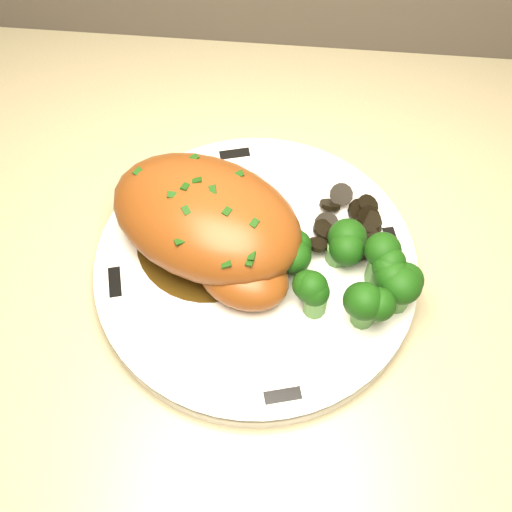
{
  "coord_description": "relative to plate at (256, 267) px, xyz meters",
  "views": [
    {
      "loc": [
        -0.66,
        1.39,
        1.42
      ],
      "look_at": [
        -0.69,
        1.68,
        0.95
      ],
      "focal_mm": 45.0,
      "sensor_mm": 36.0,
      "label": 1
    }
  ],
  "objects": [
    {
      "name": "plate",
      "position": [
        0.0,
        0.0,
        0.0
      ],
      "size": [
        0.29,
        0.29,
        0.02
      ],
      "primitive_type": "cylinder",
      "rotation": [
        0.0,
        0.0,
        -0.03
      ],
      "color": "white",
      "rests_on": "counter"
    },
    {
      "name": "rim_accent_0",
      "position": [
        0.12,
        0.03,
        0.01
      ],
      "size": [
        0.02,
        0.03,
        0.0
      ],
      "primitive_type": "cube",
      "rotation": [
        0.0,
        0.0,
        1.83
      ],
      "color": "black",
      "rests_on": "plate"
    },
    {
      "name": "rim_accent_1",
      "position": [
        -0.03,
        0.12,
        0.01
      ],
      "size": [
        0.03,
        0.02,
        0.0
      ],
      "primitive_type": "cube",
      "rotation": [
        0.0,
        0.0,
        3.4
      ],
      "color": "black",
      "rests_on": "plate"
    },
    {
      "name": "rim_accent_2",
      "position": [
        -0.12,
        -0.03,
        0.01
      ],
      "size": [
        0.02,
        0.03,
        0.0
      ],
      "primitive_type": "cube",
      "rotation": [
        0.0,
        0.0,
        4.97
      ],
      "color": "black",
      "rests_on": "plate"
    },
    {
      "name": "rim_accent_3",
      "position": [
        0.03,
        -0.12,
        0.01
      ],
      "size": [
        0.03,
        0.02,
        0.0
      ],
      "primitive_type": "cube",
      "rotation": [
        0.0,
        0.0,
        6.55
      ],
      "color": "black",
      "rests_on": "plate"
    },
    {
      "name": "gravy_pool",
      "position": [
        -0.04,
        0.02,
        0.01
      ],
      "size": [
        0.13,
        0.13,
        0.0
      ],
      "primitive_type": "cylinder",
      "color": "#3D2A0B",
      "rests_on": "plate"
    },
    {
      "name": "chicken_breast",
      "position": [
        -0.04,
        0.01,
        0.04
      ],
      "size": [
        0.21,
        0.18,
        0.07
      ],
      "rotation": [
        0.0,
        0.0,
        -0.39
      ],
      "color": "brown",
      "rests_on": "plate"
    },
    {
      "name": "mushroom_pile",
      "position": [
        0.06,
        0.04,
        0.02
      ],
      "size": [
        0.1,
        0.07,
        0.03
      ],
      "color": "black",
      "rests_on": "plate"
    },
    {
      "name": "broccoli_florets",
      "position": [
        0.08,
        -0.02,
        0.03
      ],
      "size": [
        0.11,
        0.09,
        0.04
      ],
      "rotation": [
        0.0,
        0.0,
        0.01
      ],
      "color": "#498337",
      "rests_on": "plate"
    }
  ]
}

